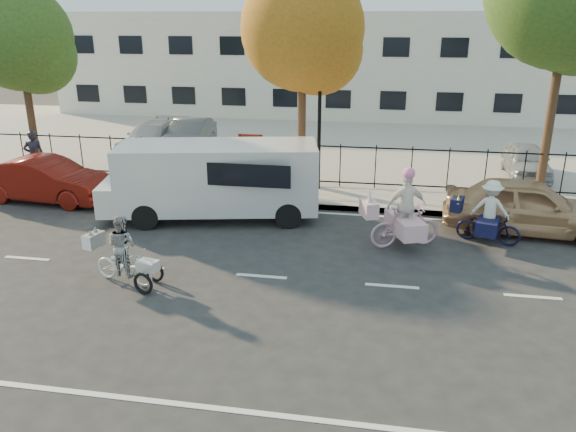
% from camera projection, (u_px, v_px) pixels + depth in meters
% --- Properties ---
extents(ground, '(120.00, 120.00, 0.00)m').
position_uv_depth(ground, '(261.00, 276.00, 13.07)').
color(ground, '#333334').
extents(road_markings, '(60.00, 9.52, 0.01)m').
position_uv_depth(road_markings, '(261.00, 276.00, 13.07)').
color(road_markings, silver).
rests_on(road_markings, ground).
extents(curb, '(60.00, 0.10, 0.15)m').
position_uv_depth(curb, '(296.00, 206.00, 17.73)').
color(curb, '#A8A399').
rests_on(curb, ground).
extents(sidewalk, '(60.00, 2.20, 0.15)m').
position_uv_depth(sidewalk, '(301.00, 196.00, 18.71)').
color(sidewalk, '#A8A399').
rests_on(sidewalk, ground).
extents(parking_lot, '(60.00, 15.60, 0.15)m').
position_uv_depth(parking_lot, '(328.00, 141.00, 26.97)').
color(parking_lot, '#A8A399').
rests_on(parking_lot, ground).
extents(iron_fence, '(58.00, 0.06, 1.50)m').
position_uv_depth(iron_fence, '(306.00, 164.00, 19.45)').
color(iron_fence, black).
rests_on(iron_fence, sidewalk).
extents(building, '(34.00, 10.00, 6.00)m').
position_uv_depth(building, '(346.00, 63.00, 35.28)').
color(building, silver).
rests_on(building, ground).
extents(lamppost, '(0.36, 0.36, 4.33)m').
position_uv_depth(lamppost, '(320.00, 101.00, 18.26)').
color(lamppost, black).
rests_on(lamppost, sidewalk).
extents(street_sign, '(0.85, 0.06, 1.80)m').
position_uv_depth(street_sign, '(251.00, 150.00, 19.20)').
color(street_sign, black).
rests_on(street_sign, sidewalk).
extents(zebra_trike, '(1.88, 1.06, 1.61)m').
position_uv_depth(zebra_trike, '(123.00, 257.00, 12.58)').
color(zebra_trike, white).
rests_on(zebra_trike, ground).
extents(unicorn_bike, '(2.17, 1.58, 2.15)m').
position_uv_depth(unicorn_bike, '(404.00, 218.00, 14.50)').
color(unicorn_bike, '#DBA7C0').
rests_on(unicorn_bike, ground).
extents(bull_bike, '(1.91, 1.34, 1.72)m').
position_uv_depth(bull_bike, '(488.00, 218.00, 14.83)').
color(bull_bike, black).
rests_on(bull_bike, ground).
extents(white_van, '(6.63, 3.24, 2.23)m').
position_uv_depth(white_van, '(215.00, 178.00, 16.54)').
color(white_van, white).
rests_on(white_van, ground).
extents(red_sedan, '(4.46, 1.89, 1.43)m').
position_uv_depth(red_sedan, '(47.00, 180.00, 18.18)').
color(red_sedan, '#62110B').
rests_on(red_sedan, ground).
extents(gold_sedan, '(4.67, 2.22, 1.54)m').
position_uv_depth(gold_sedan, '(528.00, 206.00, 15.49)').
color(gold_sedan, tan).
rests_on(gold_sedan, ground).
extents(pedestrian, '(0.79, 0.73, 1.82)m').
position_uv_depth(pedestrian, '(34.00, 156.00, 19.88)').
color(pedestrian, black).
rests_on(pedestrian, sidewalk).
extents(lot_car_a, '(2.14, 4.66, 1.32)m').
position_uv_depth(lot_car_a, '(153.00, 138.00, 24.00)').
color(lot_car_a, '#A4A5AB').
rests_on(lot_car_a, parking_lot).
extents(lot_car_c, '(1.71, 4.28, 1.38)m').
position_uv_depth(lot_car_c, '(189.00, 136.00, 24.31)').
color(lot_car_c, '#474B4E').
rests_on(lot_car_c, parking_lot).
extents(lot_car_d, '(1.48, 3.52, 1.19)m').
position_uv_depth(lot_car_d, '(526.00, 161.00, 20.53)').
color(lot_car_d, '#A6A8AE').
rests_on(lot_car_d, parking_lot).
extents(tree_west, '(3.76, 3.76, 6.89)m').
position_uv_depth(tree_west, '(24.00, 43.00, 20.05)').
color(tree_west, '#442D1D').
rests_on(tree_west, ground).
extents(tree_mid, '(4.01, 4.01, 7.36)m').
position_uv_depth(tree_mid, '(307.00, 35.00, 18.18)').
color(tree_mid, '#442D1D').
rests_on(tree_mid, ground).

